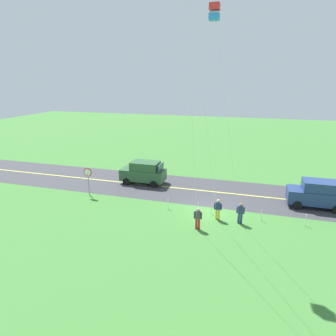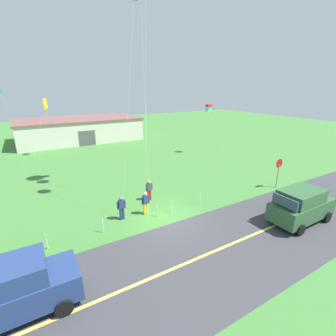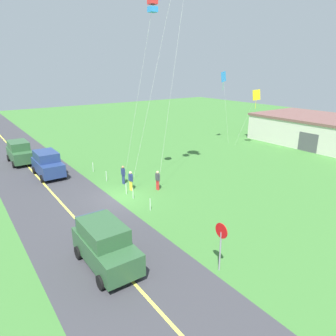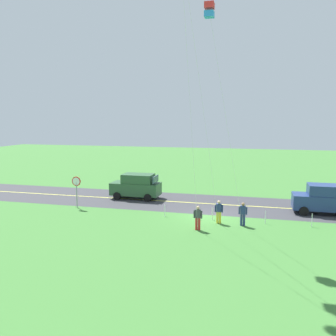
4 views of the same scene
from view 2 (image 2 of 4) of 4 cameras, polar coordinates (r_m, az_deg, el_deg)
ground_plane at (r=16.13m, az=-0.11°, el=-12.27°), size 120.00×120.00×0.10m
asphalt_road at (r=13.41m, az=9.10°, el=-19.49°), size 120.00×7.00×0.00m
road_centre_stripe at (r=13.41m, az=9.10°, el=-19.48°), size 120.00×0.16×0.00m
car_suv_foreground at (r=17.53m, az=28.87°, el=-7.69°), size 4.40×2.12×2.24m
car_parked_west_near at (r=11.45m, az=-32.65°, el=-22.97°), size 4.40×2.12×2.24m
stop_sign at (r=22.31m, az=24.62°, el=0.09°), size 0.76×0.08×2.56m
person_adult_near at (r=16.44m, az=-5.30°, el=-8.11°), size 0.58×0.22×1.60m
person_adult_companion at (r=16.05m, az=-10.91°, el=-9.08°), size 0.58×0.22×1.60m
person_child_watcher at (r=18.38m, az=-4.47°, el=-5.10°), size 0.58×0.22×1.60m
kite_green_far at (r=31.08m, az=9.55°, el=13.80°), size 0.91×3.02×6.23m
kite_orange_near at (r=32.65m, az=-26.99°, el=13.15°), size 2.53×1.07×7.01m
warehouse_distant at (r=42.33m, az=-20.13°, el=8.64°), size 18.36×10.20×3.50m
fence_post_0 at (r=14.85m, az=-26.68°, el=-15.21°), size 0.05×0.05×0.90m
fence_post_1 at (r=15.15m, az=-15.10°, el=-13.01°), size 0.05×0.05×0.90m
fence_post_2 at (r=16.27m, az=-2.49°, el=-9.99°), size 0.05×0.05×0.90m
fence_post_3 at (r=16.74m, az=0.84°, el=-9.09°), size 0.05×0.05×0.90m
fence_post_4 at (r=18.00m, az=7.53°, el=-7.19°), size 0.05×0.05×0.90m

